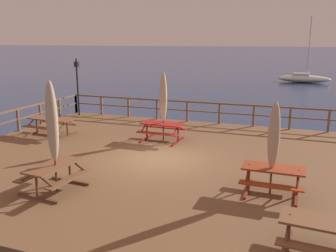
{
  "coord_description": "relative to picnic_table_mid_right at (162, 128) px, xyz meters",
  "views": [
    {
      "loc": [
        4.59,
        -11.67,
        4.93
      ],
      "look_at": [
        0.0,
        0.97,
        1.75
      ],
      "focal_mm": 38.77,
      "sensor_mm": 36.0,
      "label": 1
    }
  ],
  "objects": [
    {
      "name": "picnic_table_front_right",
      "position": [
        -5.06,
        -0.81,
        0.01
      ],
      "size": [
        2.19,
        1.53,
        0.78
      ],
      "color": "brown",
      "rests_on": "wooden_deck"
    },
    {
      "name": "sailboat_distant",
      "position": [
        5.77,
        32.37,
        -0.79
      ],
      "size": [
        6.06,
        1.89,
        7.72
      ],
      "color": "white",
      "rests_on": "ground"
    },
    {
      "name": "patio_umbrella_short_mid",
      "position": [
        0.03,
        0.05,
        1.31
      ],
      "size": [
        0.32,
        0.32,
        2.93
      ],
      "color": "#4C3828",
      "rests_on": "wooden_deck"
    },
    {
      "name": "railing_waterside_far",
      "position": [
        0.76,
        4.0,
        0.19
      ],
      "size": [
        15.56,
        0.1,
        1.09
      ],
      "color": "brown",
      "rests_on": "wooden_deck"
    },
    {
      "name": "ground_plane",
      "position": [
        0.76,
        -2.33,
        -1.3
      ],
      "size": [
        600.0,
        600.0,
        0.0
      ],
      "primitive_type": "plane",
      "color": "navy"
    },
    {
      "name": "lamp_post_hooked",
      "position": [
        -6.31,
        3.29,
        1.56
      ],
      "size": [
        0.46,
        0.59,
        3.2
      ],
      "color": "black",
      "rests_on": "wooden_deck"
    },
    {
      "name": "picnic_table_mid_left",
      "position": [
        -1.01,
        -5.99,
        -0.0
      ],
      "size": [
        1.53,
        1.82,
        0.78
      ],
      "color": "brown",
      "rests_on": "wooden_deck"
    },
    {
      "name": "patio_umbrella_tall_mid_left",
      "position": [
        -0.94,
        -5.99,
        1.45
      ],
      "size": [
        0.32,
        0.32,
        3.15
      ],
      "color": "#4C3828",
      "rests_on": "wooden_deck"
    },
    {
      "name": "wooden_deck",
      "position": [
        0.76,
        -2.33,
        -0.93
      ],
      "size": [
        15.76,
        12.96,
        0.75
      ],
      "primitive_type": "cube",
      "color": "brown",
      "rests_on": "ground"
    },
    {
      "name": "picnic_table_back_right",
      "position": [
        4.85,
        -4.11,
        -0.0
      ],
      "size": [
        1.69,
        1.42,
        0.78
      ],
      "color": "#993819",
      "rests_on": "wooden_deck"
    },
    {
      "name": "patio_umbrella_tall_front",
      "position": [
        4.81,
        -4.15,
        1.11
      ],
      "size": [
        0.32,
        0.32,
        2.61
      ],
      "color": "#4C3828",
      "rests_on": "wooden_deck"
    },
    {
      "name": "picnic_table_back_left",
      "position": [
        6.2,
        -6.95,
        0.01
      ],
      "size": [
        2.12,
        1.56,
        0.78
      ],
      "color": "brown",
      "rests_on": "wooden_deck"
    },
    {
      "name": "picnic_table_mid_right",
      "position": [
        0.0,
        0.0,
        0.0
      ],
      "size": [
        1.83,
        1.45,
        0.78
      ],
      "color": "maroon",
      "rests_on": "wooden_deck"
    }
  ]
}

